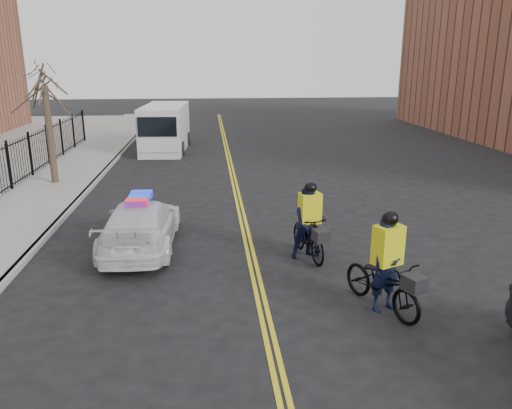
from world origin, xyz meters
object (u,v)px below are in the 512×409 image
object	(u,v)px
cargo_van	(165,129)
cyclist_far	(309,228)
cyclist_near	(386,276)
police_cruiser	(141,224)

from	to	relation	value
cargo_van	cyclist_far	world-z (taller)	cargo_van
cargo_van	cyclist_near	world-z (taller)	cargo_van
cargo_van	cyclist_far	distance (m)	17.96
police_cruiser	cyclist_near	xyz separation A→B (m)	(5.61, -4.19, 0.07)
police_cruiser	cyclist_far	world-z (taller)	cyclist_far
cargo_van	cyclist_far	bearing A→B (deg)	-70.38
cargo_van	cyclist_far	size ratio (longest dim) A/B	2.96
cargo_van	cyclist_far	xyz separation A→B (m)	(5.13, -17.21, -0.45)
cargo_van	cyclist_near	xyz separation A→B (m)	(6.16, -20.22, -0.51)
cyclist_near	cyclist_far	world-z (taller)	cyclist_near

